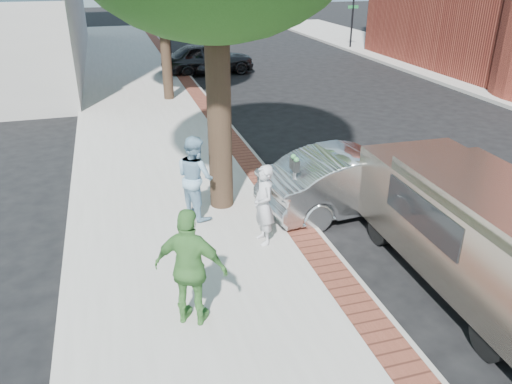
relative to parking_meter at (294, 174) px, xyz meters
name	(u,v)px	position (x,y,z in m)	size (l,w,h in m)	color
ground	(272,247)	(-0.71, -0.74, -1.21)	(120.00, 120.00, 0.00)	black
sidewalk	(155,132)	(-2.21, 7.26, -1.13)	(5.00, 60.00, 0.15)	#9E9991
brick_strip	(219,124)	(-0.01, 7.26, -1.05)	(0.60, 60.00, 0.01)	brown
curb	(229,125)	(0.34, 7.26, -1.13)	(0.10, 60.00, 0.15)	gray
signal_near	(168,18)	(0.19, 21.26, 1.05)	(0.70, 0.15, 3.80)	black
signal_far	(353,13)	(11.79, 21.26, 1.05)	(0.70, 0.15, 3.80)	black
parking_meter	(294,174)	(0.00, 0.00, 0.00)	(0.12, 0.32, 1.47)	gray
person_gray	(264,205)	(-0.89, -0.72, -0.24)	(0.59, 0.39, 1.63)	#BBBAC0
person_officer	(195,177)	(-1.96, 0.78, -0.14)	(0.89, 0.69, 1.83)	#7DA6C2
person_green	(191,268)	(-2.64, -2.72, -0.09)	(1.13, 0.47, 1.93)	#4A8A3E
sedan_silver	(355,179)	(1.65, 0.39, -0.48)	(1.54, 4.41, 1.45)	#AEB1B5
bg_car	(208,58)	(1.44, 16.30, -0.42)	(1.84, 4.58, 1.56)	black
van	(472,225)	(2.29, -2.70, -0.13)	(2.19, 5.40, 1.97)	gray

